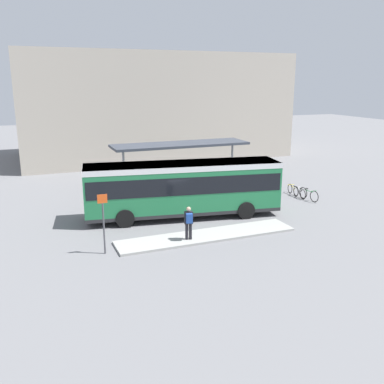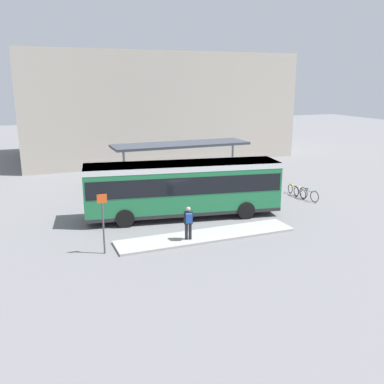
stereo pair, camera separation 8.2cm
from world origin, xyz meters
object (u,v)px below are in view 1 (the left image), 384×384
Objects in this scene: city_bus at (183,186)px; potted_planter_near_shelter at (169,187)px; bicycle_white at (299,193)px; platform_sign at (103,221)px; pedestrian_waiting at (189,221)px; bicycle_yellow at (293,190)px; bicycle_green at (309,194)px.

potted_planter_near_shelter is (0.63, 4.39, -1.16)m from city_bus.
bicycle_white is 0.56× the size of platform_sign.
city_bus is 4.03× the size of platform_sign.
bicycle_yellow is (9.97, 5.62, -0.73)m from pedestrian_waiting.
bicycle_green reaches higher than bicycle_yellow.
bicycle_green is (10.11, 4.06, -0.68)m from pedestrian_waiting.
bicycle_white is (8.76, 0.99, -1.51)m from city_bus.
bicycle_white is 0.78m from bicycle_yellow.
city_bus is 6.80× the size of pedestrian_waiting.
potted_planter_near_shelter is at bearing -122.96° from bicycle_green.
bicycle_yellow is at bearing 179.02° from bicycle_green.
bicycle_white is (9.95, 4.84, -0.73)m from pedestrian_waiting.
platform_sign reaches higher than pedestrian_waiting.
bicycle_green is 0.80m from bicycle_white.
platform_sign is (-14.05, -5.54, 1.22)m from bicycle_yellow.
pedestrian_waiting is at bearing -102.44° from potted_planter_near_shelter.
pedestrian_waiting is 0.59× the size of platform_sign.
potted_planter_near_shelter is at bearing -0.69° from pedestrian_waiting.
city_bus is 9.04m from bicycle_green.
bicycle_green is (8.92, 0.21, -1.46)m from city_bus.
potted_planter_near_shelter is 10.11m from platform_sign.
platform_sign is at bearing -80.50° from bicycle_green.
potted_planter_near_shelter is (-8.15, 2.63, 0.35)m from bicycle_yellow.
bicycle_yellow is at bearing 4.23° from bicycle_white.
bicycle_white is at bearing -172.89° from bicycle_yellow.
potted_planter_near_shelter reaches higher than bicycle_green.
pedestrian_waiting reaches higher than bicycle_green.
city_bus reaches higher than pedestrian_waiting.
city_bus is 6.49m from platform_sign.
bicycle_white is at bearing 15.91° from city_bus.
pedestrian_waiting is 4.11m from platform_sign.
bicycle_green is 0.64× the size of platform_sign.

